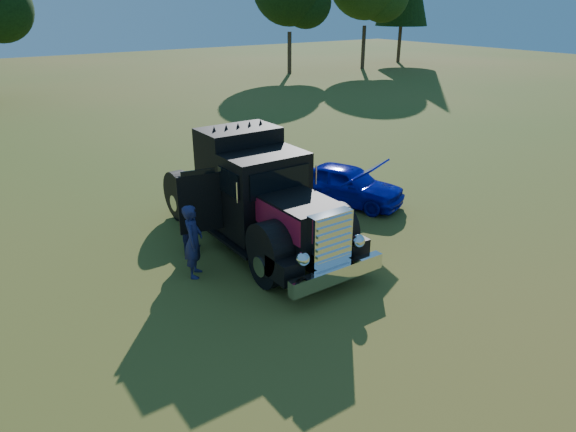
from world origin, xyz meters
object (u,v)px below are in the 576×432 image
Objects in this scene: hotrod_coupe at (346,184)px; spectator_far at (194,218)px; diamond_t_truck at (257,199)px; spectator_near at (193,241)px.

hotrod_coupe is 5.56m from spectator_far.
diamond_t_truck is 1.68× the size of hotrod_coupe.
spectator_far is (0.57, 1.19, 0.04)m from spectator_near.
spectator_far reaches higher than spectator_near.
hotrod_coupe is at bearing -48.36° from spectator_far.
diamond_t_truck is 2.30m from spectator_near.
diamond_t_truck reaches higher than spectator_far.
diamond_t_truck is at bearing -166.68° from hotrod_coupe.
hotrod_coupe is 6.32m from spectator_near.
hotrod_coupe is 2.26× the size of spectator_far.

